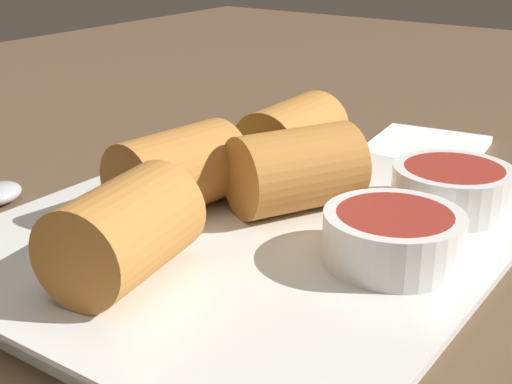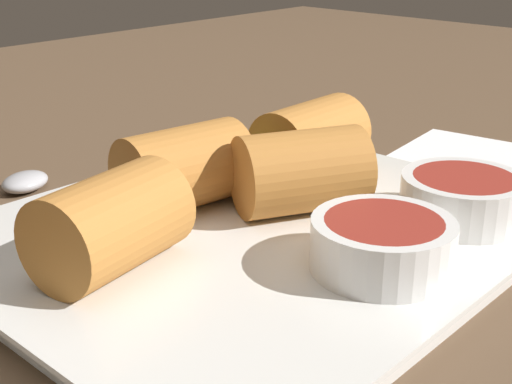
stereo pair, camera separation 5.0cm
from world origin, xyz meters
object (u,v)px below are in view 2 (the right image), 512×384
at_px(spoon, 6,192).
at_px(napkin, 459,156).
at_px(serving_plate, 256,236).
at_px(dipping_bowl_far, 463,196).
at_px(dipping_bowl_near, 383,243).

height_order(spoon, napkin, spoon).
bearing_deg(spoon, serving_plate, 108.80).
relative_size(dipping_bowl_far, spoon, 0.41).
height_order(dipping_bowl_near, dipping_bowl_far, same).
distance_m(dipping_bowl_near, dipping_bowl_far, 0.08).
xyz_separation_m(serving_plate, napkin, (-0.22, 0.01, -0.00)).
relative_size(dipping_bowl_near, napkin, 0.63).
relative_size(serving_plate, napkin, 2.76).
distance_m(dipping_bowl_far, napkin, 0.16).
relative_size(dipping_bowl_near, spoon, 0.41).
xyz_separation_m(dipping_bowl_near, dipping_bowl_far, (-0.08, -0.00, 0.00)).
height_order(serving_plate, dipping_bowl_near, dipping_bowl_near).
xyz_separation_m(spoon, napkin, (-0.28, 0.18, -0.00)).
bearing_deg(napkin, spoon, -32.86).
bearing_deg(serving_plate, napkin, 177.63).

